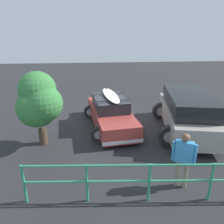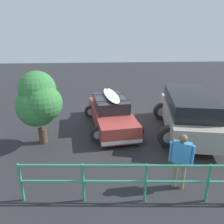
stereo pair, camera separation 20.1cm
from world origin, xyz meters
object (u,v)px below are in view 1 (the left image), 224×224
Objects in this scene: sedan_car at (111,113)px; bush_near_left at (39,103)px; person_bystander at (184,156)px; suv_car at (187,112)px.

bush_near_left is (2.78, 1.60, 1.11)m from sedan_car.
bush_near_left is (4.41, -2.87, 0.75)m from person_bystander.
sedan_car is at bearing -69.90° from person_bystander.
person_bystander is at bearing 110.10° from sedan_car.
suv_car is at bearing -173.10° from bush_near_left.
sedan_car is 1.57× the size of bush_near_left.
person_bystander is 0.58× the size of bush_near_left.
suv_car is 1.76× the size of bush_near_left.
person_bystander is at bearing 65.14° from suv_car.
bush_near_left reaches higher than sedan_car.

